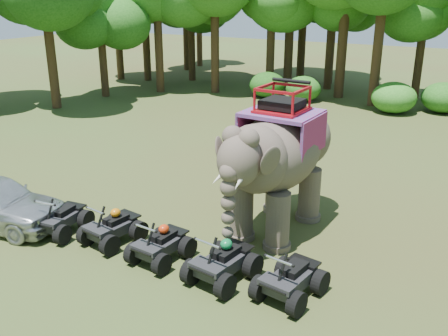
{
  "coord_description": "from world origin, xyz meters",
  "views": [
    {
      "loc": [
        6.65,
        -10.85,
        6.91
      ],
      "look_at": [
        0.0,
        1.2,
        1.9
      ],
      "focal_mm": 40.0,
      "sensor_mm": 36.0,
      "label": 1
    }
  ],
  "objects_px": {
    "atv_0": "(60,214)",
    "atv_3": "(222,257)",
    "atv_2": "(161,240)",
    "elephant": "(278,159)",
    "atv_1": "(112,223)",
    "atv_4": "(291,273)"
  },
  "relations": [
    {
      "from": "atv_0",
      "to": "atv_1",
      "type": "bearing_deg",
      "value": 3.75
    },
    {
      "from": "atv_3",
      "to": "atv_4",
      "type": "distance_m",
      "value": 1.75
    },
    {
      "from": "atv_1",
      "to": "atv_4",
      "type": "bearing_deg",
      "value": 8.06
    },
    {
      "from": "atv_0",
      "to": "atv_1",
      "type": "relative_size",
      "value": 0.99
    },
    {
      "from": "atv_1",
      "to": "atv_2",
      "type": "bearing_deg",
      "value": 3.8
    },
    {
      "from": "atv_0",
      "to": "atv_4",
      "type": "xyz_separation_m",
      "value": [
        7.17,
        0.25,
        0.02
      ]
    },
    {
      "from": "elephant",
      "to": "atv_0",
      "type": "distance_m",
      "value": 6.62
    },
    {
      "from": "elephant",
      "to": "atv_4",
      "type": "bearing_deg",
      "value": -58.26
    },
    {
      "from": "atv_3",
      "to": "elephant",
      "type": "bearing_deg",
      "value": 98.03
    },
    {
      "from": "elephant",
      "to": "atv_3",
      "type": "xyz_separation_m",
      "value": [
        -0.03,
        -3.3,
        -1.55
      ]
    },
    {
      "from": "elephant",
      "to": "atv_2",
      "type": "height_order",
      "value": "elephant"
    },
    {
      "from": "atv_2",
      "to": "atv_4",
      "type": "height_order",
      "value": "atv_4"
    },
    {
      "from": "atv_3",
      "to": "atv_2",
      "type": "bearing_deg",
      "value": -173.0
    },
    {
      "from": "elephant",
      "to": "atv_0",
      "type": "height_order",
      "value": "elephant"
    },
    {
      "from": "elephant",
      "to": "atv_1",
      "type": "xyz_separation_m",
      "value": [
        -3.72,
        -3.1,
        -1.59
      ]
    },
    {
      "from": "atv_3",
      "to": "atv_4",
      "type": "xyz_separation_m",
      "value": [
        1.74,
        0.15,
        -0.03
      ]
    },
    {
      "from": "atv_0",
      "to": "atv_2",
      "type": "height_order",
      "value": "atv_0"
    },
    {
      "from": "elephant",
      "to": "atv_0",
      "type": "xyz_separation_m",
      "value": [
        -5.45,
        -3.39,
        -1.59
      ]
    },
    {
      "from": "atv_2",
      "to": "atv_3",
      "type": "distance_m",
      "value": 1.91
    },
    {
      "from": "atv_0",
      "to": "atv_3",
      "type": "xyz_separation_m",
      "value": [
        5.43,
        0.09,
        0.05
      ]
    },
    {
      "from": "elephant",
      "to": "atv_3",
      "type": "distance_m",
      "value": 3.64
    },
    {
      "from": "elephant",
      "to": "atv_2",
      "type": "bearing_deg",
      "value": -117.6
    }
  ]
}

